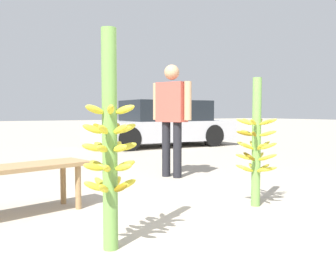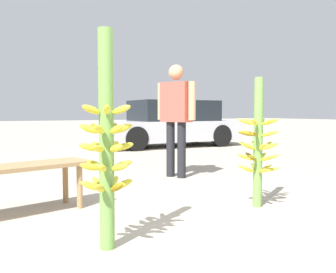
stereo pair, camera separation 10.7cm
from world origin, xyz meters
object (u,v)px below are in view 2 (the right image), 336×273
at_px(market_bench, 13,173).
at_px(banana_stalk_center, 258,144).
at_px(vendor_person, 176,111).
at_px(banana_stalk_left, 106,143).
at_px(parked_car, 170,124).

bearing_deg(market_bench, banana_stalk_center, -33.73).
bearing_deg(vendor_person, banana_stalk_left, 116.63).
xyz_separation_m(banana_stalk_center, parked_car, (2.66, 6.40, -0.03)).
distance_m(banana_stalk_center, parked_car, 6.93).
xyz_separation_m(vendor_person, market_bench, (-2.44, -1.07, -0.59)).
relative_size(banana_stalk_left, vendor_person, 0.93).
distance_m(banana_stalk_center, market_bench, 2.44).
xyz_separation_m(banana_stalk_left, banana_stalk_center, (1.80, 0.36, -0.11)).
distance_m(banana_stalk_center, vendor_person, 1.99).
relative_size(vendor_person, parked_car, 0.40).
distance_m(banana_stalk_left, parked_car, 8.09).
bearing_deg(market_bench, parked_car, 35.74).
bearing_deg(banana_stalk_center, banana_stalk_left, -168.66).
bearing_deg(banana_stalk_center, parked_car, 67.46).
height_order(vendor_person, market_bench, vendor_person).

